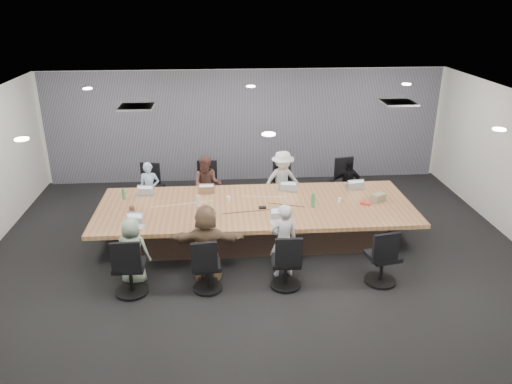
{
  "coord_description": "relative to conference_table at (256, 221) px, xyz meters",
  "views": [
    {
      "loc": [
        -0.66,
        -8.22,
        4.54
      ],
      "look_at": [
        0.0,
        0.4,
        1.05
      ],
      "focal_mm": 35.0,
      "sensor_mm": 36.0,
      "label": 1
    }
  ],
  "objects": [
    {
      "name": "floor",
      "position": [
        0.0,
        -0.5,
        -0.4
      ],
      "size": [
        10.0,
        8.0,
        0.0
      ],
      "primitive_type": "cube",
      "color": "black",
      "rests_on": "ground"
    },
    {
      "name": "ceiling",
      "position": [
        0.0,
        -0.5,
        2.4
      ],
      "size": [
        10.0,
        8.0,
        0.0
      ],
      "primitive_type": "cube",
      "color": "white",
      "rests_on": "wall_back"
    },
    {
      "name": "wall_back",
      "position": [
        0.0,
        3.5,
        1.0
      ],
      "size": [
        10.0,
        0.0,
        2.8
      ],
      "primitive_type": "cube",
      "rotation": [
        1.57,
        0.0,
        0.0
      ],
      "color": "silver",
      "rests_on": "ground"
    },
    {
      "name": "wall_front",
      "position": [
        0.0,
        -4.5,
        1.0
      ],
      "size": [
        10.0,
        0.0,
        2.8
      ],
      "primitive_type": "cube",
      "rotation": [
        -1.57,
        0.0,
        0.0
      ],
      "color": "silver",
      "rests_on": "ground"
    },
    {
      "name": "curtain",
      "position": [
        0.0,
        3.42,
        1.0
      ],
      "size": [
        9.8,
        0.04,
        2.8
      ],
      "primitive_type": "cube",
      "color": "slate",
      "rests_on": "ground"
    },
    {
      "name": "conference_table",
      "position": [
        0.0,
        0.0,
        0.0
      ],
      "size": [
        6.0,
        2.2,
        0.74
      ],
      "color": "#433027",
      "rests_on": "ground"
    },
    {
      "name": "chair_0",
      "position": [
        -2.18,
        1.7,
        0.0
      ],
      "size": [
        0.63,
        0.63,
        0.8
      ],
      "primitive_type": null,
      "rotation": [
        0.0,
        0.0,
        2.96
      ],
      "color": "black",
      "rests_on": "ground"
    },
    {
      "name": "chair_1",
      "position": [
        -0.94,
        1.7,
        0.01
      ],
      "size": [
        0.58,
        0.58,
        0.83
      ],
      "primitive_type": null,
      "rotation": [
        0.0,
        0.0,
        3.11
      ],
      "color": "black",
      "rests_on": "ground"
    },
    {
      "name": "chair_2",
      "position": [
        0.69,
        1.7,
        -0.02
      ],
      "size": [
        0.63,
        0.63,
        0.77
      ],
      "primitive_type": null,
      "rotation": [
        0.0,
        0.0,
        3.39
      ],
      "color": "black",
      "rests_on": "ground"
    },
    {
      "name": "chair_3",
      "position": [
        2.13,
        1.7,
        0.01
      ],
      "size": [
        0.67,
        0.67,
        0.83
      ],
      "primitive_type": null,
      "rotation": [
        0.0,
        0.0,
        3.35
      ],
      "color": "black",
      "rests_on": "ground"
    },
    {
      "name": "chair_4",
      "position": [
        -2.13,
        -1.7,
        0.02
      ],
      "size": [
        0.58,
        0.58,
        0.85
      ],
      "primitive_type": null,
      "rotation": [
        0.0,
        0.0,
        -0.01
      ],
      "color": "black",
      "rests_on": "ground"
    },
    {
      "name": "chair_5",
      "position": [
        -0.92,
        -1.7,
        -0.02
      ],
      "size": [
        0.56,
        0.56,
        0.75
      ],
      "primitive_type": null,
      "rotation": [
        0.0,
        0.0,
        0.11
      ],
      "color": "black",
      "rests_on": "ground"
    },
    {
      "name": "chair_6",
      "position": [
        0.36,
        -1.7,
        -0.01
      ],
      "size": [
        0.55,
        0.55,
        0.79
      ],
      "primitive_type": null,
      "rotation": [
        0.0,
        0.0,
        -0.04
      ],
      "color": "black",
      "rests_on": "ground"
    },
    {
      "name": "chair_7",
      "position": [
        1.97,
        -1.7,
        0.01
      ],
      "size": [
        0.66,
        0.66,
        0.83
      ],
      "primitive_type": null,
      "rotation": [
        0.0,
        0.0,
        0.2
      ],
      "color": "black",
      "rests_on": "ground"
    },
    {
      "name": "person_0",
      "position": [
        -2.18,
        1.35,
        0.19
      ],
      "size": [
        0.44,
        0.29,
        1.19
      ],
      "primitive_type": "imported",
      "rotation": [
        0.0,
        0.0,
        6.3
      ],
      "color": "#98B7DB",
      "rests_on": "ground"
    },
    {
      "name": "laptop_0",
      "position": [
        -2.18,
        0.8,
        0.35
      ],
      "size": [
        0.35,
        0.26,
        0.02
      ],
      "primitive_type": "cube",
      "rotation": [
        0.0,
        0.0,
        3.03
      ],
      "color": "#B2B2B7",
      "rests_on": "conference_table"
    },
    {
      "name": "person_1",
      "position": [
        -0.94,
        1.35,
        0.25
      ],
      "size": [
        0.69,
        0.57,
        1.31
      ],
      "primitive_type": "imported",
      "rotation": [
        0.0,
        0.0,
        6.16
      ],
      "color": "brown",
      "rests_on": "ground"
    },
    {
      "name": "laptop_1",
      "position": [
        -0.94,
        0.8,
        0.35
      ],
      "size": [
        0.32,
        0.22,
        0.02
      ],
      "primitive_type": "cube",
      "rotation": [
        0.0,
        0.0,
        3.15
      ],
      "color": "#8C6647",
      "rests_on": "conference_table"
    },
    {
      "name": "person_2",
      "position": [
        0.69,
        1.35,
        0.29
      ],
      "size": [
        0.99,
        0.71,
        1.38
      ],
      "primitive_type": "imported",
      "rotation": [
        0.0,
        0.0,
        6.52
      ],
      "color": "silver",
      "rests_on": "ground"
    },
    {
      "name": "laptop_2",
      "position": [
        0.69,
        0.8,
        0.35
      ],
      "size": [
        0.37,
        0.29,
        0.02
      ],
      "primitive_type": "cube",
      "rotation": [
        0.0,
        0.0,
        2.96
      ],
      "color": "#B2B2B7",
      "rests_on": "conference_table"
    },
    {
      "name": "person_3",
      "position": [
        2.13,
        1.35,
        0.18
      ],
      "size": [
        0.72,
        0.42,
        1.16
      ],
      "primitive_type": "imported",
      "rotation": [
        0.0,
        0.0,
        6.08
      ],
      "color": "black",
      "rests_on": "ground"
    },
    {
      "name": "laptop_3",
      "position": [
        2.13,
        0.8,
        0.35
      ],
      "size": [
        0.37,
        0.27,
        0.02
      ],
      "primitive_type": "cube",
      "rotation": [
        0.0,
        0.0,
        3.23
      ],
      "color": "#B2B2B7",
      "rests_on": "conference_table"
    },
    {
      "name": "person_4",
      "position": [
        -2.13,
        -1.35,
        0.18
      ],
      "size": [
        0.62,
        0.46,
        1.16
      ],
      "primitive_type": "imported",
      "rotation": [
        0.0,
        0.0,
        2.96
      ],
      "color": "gray",
      "rests_on": "ground"
    },
    {
      "name": "laptop_4",
      "position": [
        -2.13,
        -0.8,
        0.35
      ],
      "size": [
        0.34,
        0.27,
        0.02
      ],
      "primitive_type": "cube",
      "rotation": [
        0.0,
        0.0,
        -0.26
      ],
      "color": "#B2B2B7",
      "rests_on": "conference_table"
    },
    {
      "name": "person_5",
      "position": [
        -0.92,
        -1.35,
        0.27
      ],
      "size": [
        1.27,
        0.48,
        1.34
      ],
      "primitive_type": "imported",
      "rotation": [
        0.0,
        0.0,
        3.08
      ],
      "color": "brown",
      "rests_on": "ground"
    },
    {
      "name": "laptop_5",
      "position": [
        -0.92,
        -0.8,
        0.35
      ],
      "size": [
        0.31,
        0.22,
        0.02
      ],
      "primitive_type": "cube",
      "rotation": [
        0.0,
        0.0,
        0.03
      ],
      "color": "#B2B2B7",
      "rests_on": "conference_table"
    },
    {
      "name": "person_6",
      "position": [
        0.36,
        -1.35,
        0.26
      ],
      "size": [
        0.53,
        0.4,
        1.32
      ],
      "primitive_type": "imported",
      "rotation": [
        0.0,
        0.0,
        3.33
      ],
      "color": "#B8B8BC",
      "rests_on": "ground"
    },
    {
      "name": "laptop_6",
      "position": [
        0.36,
        -0.8,
        0.35
      ],
      "size": [
        0.34,
        0.25,
        0.02
      ],
      "primitive_type": "cube",
      "rotation": [
        0.0,
        0.0,
        0.07
      ],
      "color": "#B2B2B7",
      "rests_on": "conference_table"
    },
    {
      "name": "bottle_green_left",
      "position": [
        -2.57,
        0.52,
        0.45
      ],
      "size": [
        0.07,
        0.07,
        0.22
      ],
      "primitive_type": "cylinder",
      "rotation": [
        0.0,
        0.0,
        -0.13
      ],
      "color": "#388757",
      "rests_on": "conference_table"
    },
    {
      "name": "bottle_green_right",
      "position": [
        1.08,
        -0.16,
        0.47
      ],
      "size": [
        0.08,
        0.08,
        0.27
      ],
      "primitive_type": "cylinder",
      "rotation": [
        0.0,
        0.0,
        -0.04
      ],
      "color": "#388757",
      "rests_on": "conference_table"
    },
    {
      "name": "bottle_clear",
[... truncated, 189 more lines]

